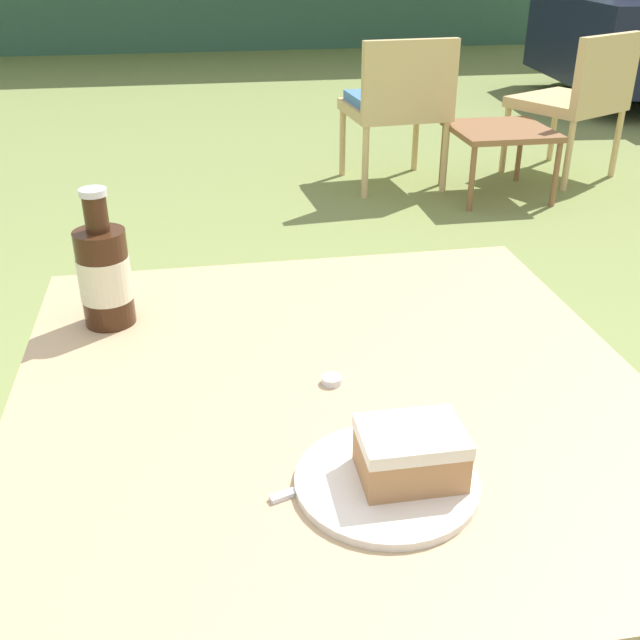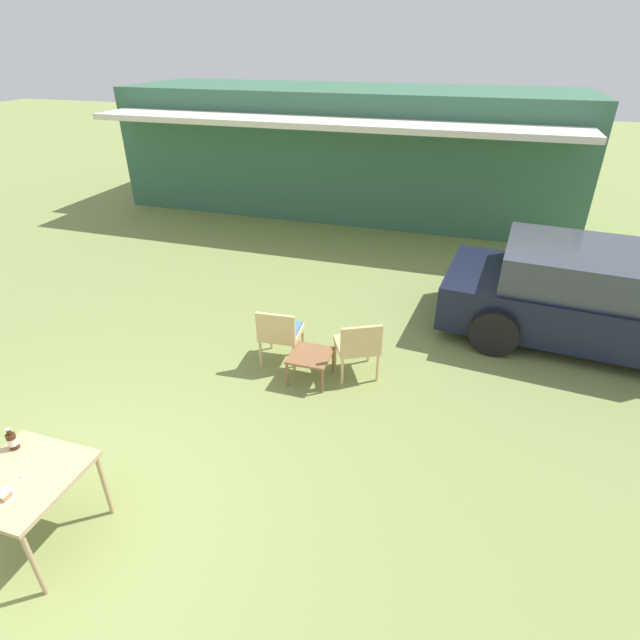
{
  "view_description": "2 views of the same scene",
  "coord_description": "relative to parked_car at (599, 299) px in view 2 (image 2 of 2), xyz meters",
  "views": [
    {
      "loc": [
        -0.16,
        -0.84,
        1.29
      ],
      "look_at": [
        0.0,
        0.1,
        0.79
      ],
      "focal_mm": 42.0,
      "sensor_mm": 36.0,
      "label": 1
    },
    {
      "loc": [
        3.17,
        -2.02,
        3.81
      ],
      "look_at": [
        1.61,
        2.92,
        0.9
      ],
      "focal_mm": 28.0,
      "sensor_mm": 36.0,
      "label": 2
    }
  ],
  "objects": [
    {
      "name": "ground_plane",
      "position": [
        -5.02,
        -5.09,
        -0.66
      ],
      "size": [
        60.0,
        60.0,
        0.0
      ],
      "primitive_type": "plane",
      "color": "olive"
    },
    {
      "name": "cabin_building",
      "position": [
        -5.06,
        5.41,
        0.78
      ],
      "size": [
        10.82,
        4.42,
        2.85
      ],
      "color": "#38664C",
      "rests_on": "ground_plane"
    },
    {
      "name": "parked_car",
      "position": [
        0.0,
        0.0,
        0.0
      ],
      "size": [
        4.44,
        2.38,
        1.35
      ],
      "rotation": [
        0.0,
        0.0,
        -0.09
      ],
      "color": "black",
      "rests_on": "ground_plane"
    },
    {
      "name": "wicker_chair_cushioned",
      "position": [
        -4.05,
        -1.89,
        -0.18
      ],
      "size": [
        0.55,
        0.54,
        0.81
      ],
      "rotation": [
        0.0,
        0.0,
        3.22
      ],
      "color": "tan",
      "rests_on": "ground_plane"
    },
    {
      "name": "wicker_chair_plain",
      "position": [
        -3.0,
        -1.91,
        -0.18
      ],
      "size": [
        0.69,
        0.68,
        0.81
      ],
      "rotation": [
        0.0,
        0.0,
        3.62
      ],
      "color": "tan",
      "rests_on": "ground_plane"
    },
    {
      "name": "garden_side_table",
      "position": [
        -3.55,
        -2.15,
        -0.33
      ],
      "size": [
        0.51,
        0.52,
        0.37
      ],
      "color": "brown",
      "rests_on": "ground_plane"
    },
    {
      "name": "patio_table",
      "position": [
        -5.02,
        -5.09,
        0.02
      ],
      "size": [
        0.85,
        0.89,
        0.74
      ],
      "color": "tan",
      "rests_on": "ground_plane"
    },
    {
      "name": "cake_on_plate",
      "position": [
        -4.99,
        -5.3,
        0.11
      ],
      "size": [
        0.2,
        0.2,
        0.07
      ],
      "color": "silver",
      "rests_on": "patio_table"
    },
    {
      "name": "cola_bottle_near",
      "position": [
        -5.33,
        -4.84,
        0.17
      ],
      "size": [
        0.08,
        0.08,
        0.22
      ],
      "color": "#381E0F",
      "rests_on": "patio_table"
    },
    {
      "name": "loose_bottle_cap",
      "position": [
        -5.02,
        -5.08,
        0.09
      ],
      "size": [
        0.03,
        0.03,
        0.01
      ],
      "color": "silver",
      "rests_on": "patio_table"
    }
  ]
}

